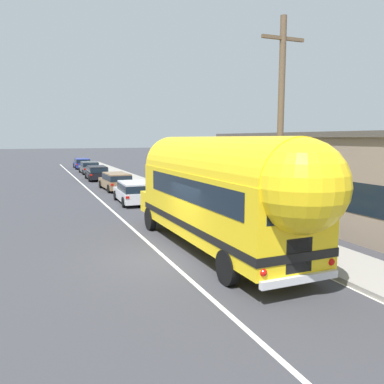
# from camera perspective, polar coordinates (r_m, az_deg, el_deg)

# --- Properties ---
(ground_plane) EXTENTS (300.00, 300.00, 0.00)m
(ground_plane) POSITION_cam_1_polar(r_m,az_deg,el_deg) (13.55, -3.71, -9.67)
(ground_plane) COLOR #38383D
(lane_markings) EXTENTS (3.98, 80.00, 0.01)m
(lane_markings) POSITION_cam_1_polar(r_m,az_deg,el_deg) (25.29, -8.54, -1.51)
(lane_markings) COLOR silver
(lane_markings) RESTS_ON ground
(sidewalk_slab) EXTENTS (2.41, 90.00, 0.15)m
(sidewalk_slab) POSITION_cam_1_polar(r_m,az_deg,el_deg) (24.40, 0.09, -1.59)
(sidewalk_slab) COLOR gray
(sidewalk_slab) RESTS_ON ground
(utility_pole) EXTENTS (1.80, 0.24, 8.50)m
(utility_pole) POSITION_cam_1_polar(r_m,az_deg,el_deg) (15.40, 12.69, 8.95)
(utility_pole) COLOR brown
(utility_pole) RESTS_ON ground
(painted_bus) EXTENTS (2.74, 11.76, 4.12)m
(painted_bus) POSITION_cam_1_polar(r_m,az_deg,el_deg) (13.59, 4.29, 0.33)
(painted_bus) COLOR yellow
(painted_bus) RESTS_ON ground
(car_lead) EXTENTS (2.13, 4.49, 1.37)m
(car_lead) POSITION_cam_1_polar(r_m,az_deg,el_deg) (24.83, -8.35, 0.15)
(car_lead) COLOR silver
(car_lead) RESTS_ON ground
(car_second) EXTENTS (2.03, 4.65, 1.37)m
(car_second) POSITION_cam_1_polar(r_m,az_deg,el_deg) (31.38, -10.97, 1.68)
(car_second) COLOR olive
(car_second) RESTS_ON ground
(car_third) EXTENTS (2.03, 4.70, 1.37)m
(car_third) POSITION_cam_1_polar(r_m,az_deg,el_deg) (39.41, -13.63, 2.84)
(car_third) COLOR black
(car_third) RESTS_ON ground
(car_fourth) EXTENTS (2.05, 4.78, 1.37)m
(car_fourth) POSITION_cam_1_polar(r_m,az_deg,el_deg) (47.00, -14.65, 3.53)
(car_fourth) COLOR #474C51
(car_fourth) RESTS_ON ground
(car_fifth) EXTENTS (2.08, 4.77, 1.37)m
(car_fifth) POSITION_cam_1_polar(r_m,az_deg,el_deg) (54.76, -15.67, 4.12)
(car_fifth) COLOR navy
(car_fifth) RESTS_ON ground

